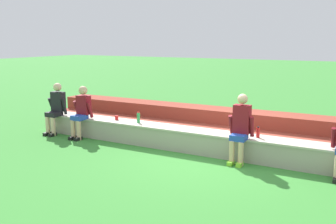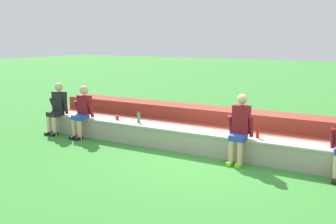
% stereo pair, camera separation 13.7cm
% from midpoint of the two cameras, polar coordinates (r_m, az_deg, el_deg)
% --- Properties ---
extents(ground_plane, '(80.00, 80.00, 0.00)m').
position_cam_midpoint_polar(ground_plane, '(8.29, 5.96, -6.82)').
color(ground_plane, '#388433').
extents(stone_seating_wall, '(9.66, 0.59, 0.50)m').
position_cam_midpoint_polar(stone_seating_wall, '(8.45, 6.71, -4.60)').
color(stone_seating_wall, '#A8A08E').
rests_on(stone_seating_wall, ground).
extents(brick_bleachers, '(11.08, 1.49, 0.72)m').
position_cam_midpoint_polar(brick_bleachers, '(9.73, 9.84, -2.43)').
color(brick_bleachers, brown).
rests_on(brick_bleachers, ground).
extents(person_far_left, '(0.55, 0.58, 1.36)m').
position_cam_midpoint_polar(person_far_left, '(10.59, -16.82, 0.72)').
color(person_far_left, beige).
rests_on(person_far_left, ground).
extents(person_left_of_center, '(0.53, 0.59, 1.33)m').
position_cam_midpoint_polar(person_left_of_center, '(9.99, -13.27, 0.23)').
color(person_left_of_center, '#DBAD89').
rests_on(person_left_of_center, ground).
extents(person_center, '(0.52, 0.54, 1.42)m').
position_cam_midpoint_polar(person_center, '(7.87, 10.32, -2.20)').
color(person_center, '#DBAD89').
rests_on(person_center, ground).
extents(water_bottle_mid_left, '(0.07, 0.07, 0.23)m').
position_cam_midpoint_polar(water_bottle_mid_left, '(8.09, 12.89, -2.99)').
color(water_bottle_mid_left, red).
rests_on(water_bottle_mid_left, stone_seating_wall).
extents(water_bottle_near_right, '(0.08, 0.08, 0.27)m').
position_cam_midpoint_polar(water_bottle_near_right, '(9.29, -4.88, -0.85)').
color(water_bottle_near_right, green).
rests_on(water_bottle_near_right, stone_seating_wall).
extents(plastic_cup_right_end, '(0.09, 0.09, 0.11)m').
position_cam_midpoint_polar(plastic_cup_right_end, '(9.71, -8.11, -0.85)').
color(plastic_cup_right_end, red).
rests_on(plastic_cup_right_end, stone_seating_wall).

